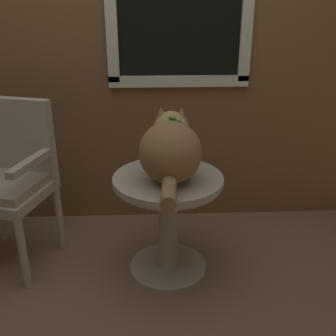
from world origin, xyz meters
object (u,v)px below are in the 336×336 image
wicker_side_table (168,207)px  pewter_vase_with_ivy (174,152)px  wicker_chair (8,174)px  cat (170,149)px

wicker_side_table → pewter_vase_with_ivy: 0.30m
wicker_side_table → wicker_chair: bearing=168.2°
cat → pewter_vase_with_ivy: size_ratio=2.31×
wicker_side_table → cat: bearing=-66.7°
wicker_chair → pewter_vase_with_ivy: bearing=-5.0°
wicker_side_table → pewter_vase_with_ivy: bearing=70.6°
wicker_side_table → wicker_chair: size_ratio=0.62×
wicker_side_table → wicker_chair: (-0.91, 0.19, 0.13)m
wicker_chair → cat: 0.97m
wicker_chair → cat: bearing=-13.1°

